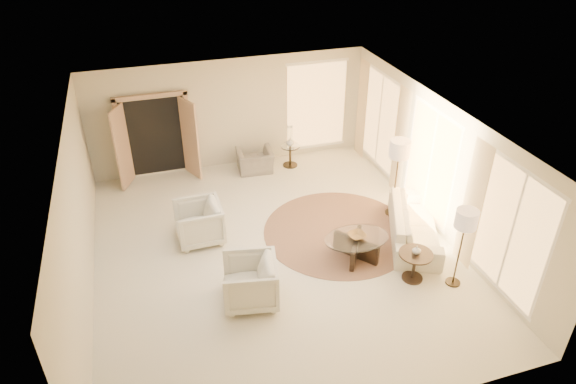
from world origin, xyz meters
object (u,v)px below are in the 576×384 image
object	(u,v)px
armchair_right	(250,280)
bowl	(357,236)
accent_chair	(255,157)
end_table	(415,261)
sofa	(414,224)
end_vase	(417,250)
floor_lamp_near	(399,152)
floor_lamp_far	(466,223)
side_table	(290,154)
coffee_table	(356,245)
armchair_left	(199,221)
side_vase	(290,142)

from	to	relation	value
armchair_right	bowl	distance (m)	2.36
accent_chair	end_table	size ratio (longest dim) A/B	1.42
end_table	sofa	bearing A→B (deg)	60.61
bowl	end_vase	world-z (taller)	end_vase
floor_lamp_near	floor_lamp_far	bearing A→B (deg)	-90.00
sofa	side_table	size ratio (longest dim) A/B	4.06
armchair_right	accent_chair	xyz separation A→B (m)	(1.26, 4.63, -0.09)
coffee_table	bowl	world-z (taller)	bowl
floor_lamp_near	end_vase	xyz separation A→B (m)	(-0.66, -2.12, -0.86)
sofa	armchair_left	world-z (taller)	armchair_left
coffee_table	side_vase	xyz separation A→B (m)	(-0.07, 4.05, 0.39)
sofa	floor_lamp_far	bearing A→B (deg)	-155.80
side_table	floor_lamp_near	bearing A→B (deg)	-62.29
accent_chair	end_vase	size ratio (longest dim) A/B	5.35
end_table	bowl	distance (m)	1.20
coffee_table	floor_lamp_near	world-z (taller)	floor_lamp_near
sofa	bowl	distance (m)	1.46
armchair_right	coffee_table	xyz separation A→B (m)	(2.28, 0.58, -0.18)
armchair_right	bowl	world-z (taller)	armchair_right
end_vase	bowl	bearing A→B (deg)	129.74
accent_chair	side_table	xyz separation A→B (m)	(0.95, 0.01, -0.04)
end_vase	accent_chair	bearing A→B (deg)	109.80
end_table	side_vase	size ratio (longest dim) A/B	2.81
bowl	side_vase	distance (m)	4.06
armchair_right	end_vase	xyz separation A→B (m)	(3.05, -0.34, 0.20)
floor_lamp_near	end_vase	distance (m)	2.38
accent_chair	coffee_table	bearing A→B (deg)	108.29
sofa	accent_chair	world-z (taller)	accent_chair
end_vase	side_vase	distance (m)	5.04
armchair_left	bowl	distance (m)	3.23
sofa	armchair_left	xyz separation A→B (m)	(-4.28, 1.25, 0.13)
armchair_right	floor_lamp_far	distance (m)	3.88
sofa	end_table	size ratio (longest dim) A/B	3.74
armchair_left	side_vase	bearing A→B (deg)	131.83
accent_chair	side_table	bearing A→B (deg)	-175.28
accent_chair	side_table	distance (m)	0.95
armchair_left	side_table	bearing A→B (deg)	131.83
armchair_left	floor_lamp_near	world-z (taller)	floor_lamp_near
end_vase	side_vase	size ratio (longest dim) A/B	0.75
end_table	bowl	world-z (taller)	end_table
coffee_table	bowl	bearing A→B (deg)	0.00
bowl	end_table	bearing A→B (deg)	-50.26
floor_lamp_far	coffee_table	bearing A→B (deg)	138.54
accent_chair	floor_lamp_near	world-z (taller)	floor_lamp_near
bowl	end_vase	xyz separation A→B (m)	(0.76, -0.92, 0.15)
floor_lamp_near	end_vase	bearing A→B (deg)	-107.34
coffee_table	end_table	world-z (taller)	end_table
floor_lamp_far	side_table	bearing A→B (deg)	105.77
sofa	side_vase	bearing A→B (deg)	45.73
accent_chair	coffee_table	xyz separation A→B (m)	(1.02, -4.04, -0.09)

